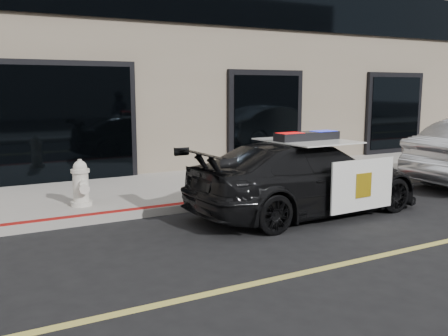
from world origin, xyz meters
TOP-DOWN VIEW (x-y plane):
  - ground at (0.00, 0.00)m, footprint 120.00×120.00m
  - sidewalk_n at (0.00, 5.25)m, footprint 60.00×3.50m
  - police_car at (2.36, 2.38)m, footprint 2.27×4.68m
  - fire_hydrant at (-1.23, 4.30)m, footprint 0.38×0.53m

SIDE VIEW (x-z plane):
  - ground at x=0.00m, z-range 0.00..0.00m
  - sidewalk_n at x=0.00m, z-range 0.00..0.15m
  - fire_hydrant at x=-1.23m, z-range 0.12..0.97m
  - police_car at x=2.36m, z-range -0.08..1.41m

